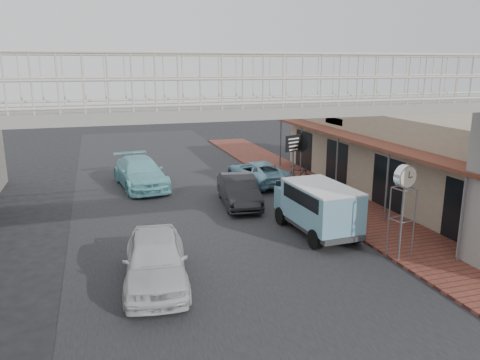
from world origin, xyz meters
TOP-DOWN VIEW (x-y plane):
  - ground at (0.00, 0.00)m, footprint 120.00×120.00m
  - road_strip at (0.00, 0.00)m, footprint 10.00×60.00m
  - sidewalk at (6.50, 3.00)m, footprint 3.00×40.00m
  - shophouse_row at (10.97, 4.00)m, footprint 7.20×18.00m
  - footbridge at (0.00, -4.00)m, footprint 16.40×2.40m
  - white_hatchback at (-2.41, -1.62)m, footprint 2.23×4.52m
  - dark_sedan at (2.12, 5.10)m, footprint 1.89×4.23m
  - angkot_curb at (4.20, 8.46)m, footprint 2.58×4.65m
  - angkot_far at (-1.75, 9.66)m, footprint 2.72×5.38m
  - angkot_van at (3.80, 0.69)m, footprint 1.98×3.99m
  - motorcycle_near at (6.16, 3.33)m, footprint 1.60×1.07m
  - motorcycle_far at (5.83, 6.99)m, footprint 1.78×1.31m
  - street_clock at (5.30, -2.17)m, footprint 0.77×0.67m
  - arrow_sign at (6.14, 7.14)m, footprint 1.66×1.12m

SIDE VIEW (x-z plane):
  - ground at x=0.00m, z-range 0.00..0.00m
  - road_strip at x=0.00m, z-range 0.00..0.01m
  - sidewalk at x=6.50m, z-range 0.00..0.10m
  - motorcycle_near at x=6.16m, z-range 0.10..0.90m
  - angkot_curb at x=4.20m, z-range 0.00..1.23m
  - motorcycle_far at x=5.83m, z-range 0.10..1.16m
  - dark_sedan at x=2.12m, z-range 0.00..1.35m
  - white_hatchback at x=-2.41m, z-range 0.00..1.48m
  - angkot_far at x=-1.75m, z-range 0.00..1.50m
  - angkot_van at x=3.80m, z-range 0.26..2.17m
  - shophouse_row at x=10.97m, z-range 0.01..4.01m
  - arrow_sign at x=6.14m, z-range 0.95..3.70m
  - street_clock at x=5.30m, z-range 1.09..4.11m
  - footbridge at x=0.00m, z-range 0.01..6.35m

